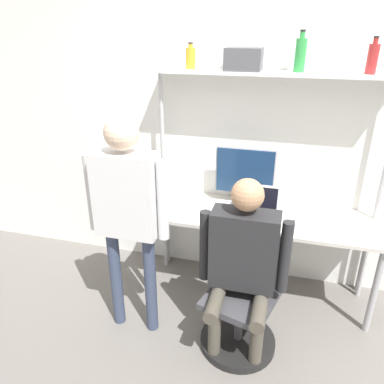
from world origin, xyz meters
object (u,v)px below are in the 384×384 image
cell_phone (291,224)px  bottle_red (373,58)px  person_standing (127,202)px  storage_box (244,59)px  person_seated (243,257)px  office_chair (241,312)px  laptop (259,209)px  bottle_green (300,54)px  bottle_amber (191,58)px  monitor (245,175)px

cell_phone → bottle_red: size_ratio=0.60×
person_standing → storage_box: storage_box is taller
person_seated → person_standing: 0.88m
storage_box → person_seated: bearing=-77.8°
office_chair → bottle_red: (0.70, 0.80, 1.73)m
cell_phone → storage_box: 1.32m
cell_phone → storage_box: storage_box is taller
laptop → bottle_green: (0.19, 0.22, 1.17)m
bottle_amber → person_standing: bearing=-104.9°
cell_phone → bottle_red: bearing=34.8°
monitor → laptop: 0.34m
laptop → bottle_red: bearing=18.1°
cell_phone → storage_box: size_ratio=0.55×
office_chair → storage_box: storage_box is taller
storage_box → monitor: bearing=-4.1°
cell_phone → bottle_red: bottle_red is taller
laptop → person_seated: person_seated is taller
office_chair → person_seated: bearing=-104.4°
bottle_green → storage_box: bottle_green is taller
cell_phone → bottle_amber: bottle_amber is taller
bottle_green → laptop: bearing=-130.8°
monitor → cell_phone: 0.57m
person_standing → bottle_red: bearing=28.8°
bottle_red → bottle_green: 0.49m
person_seated → person_standing: size_ratio=0.79×
monitor → office_chair: bearing=-80.7°
person_standing → monitor: bearing=50.1°
cell_phone → person_seated: bearing=-118.3°
person_standing → bottle_red: (1.53, 0.84, 0.91)m
monitor → office_chair: 1.12m
storage_box → office_chair: bearing=-76.4°
person_seated → bottle_green: (0.23, 0.84, 1.23)m
monitor → bottle_green: bottle_green is taller
person_standing → storage_box: (0.64, 0.84, 0.88)m
bottle_red → bottle_amber: (-1.31, 0.00, -0.02)m
laptop → bottle_amber: bottle_amber is taller
bottle_red → bottle_amber: size_ratio=1.27×
cell_phone → laptop: bearing=165.7°
bottle_amber → storage_box: (0.42, -0.00, -0.00)m
person_standing → bottle_red: bottle_red is taller
cell_phone → office_chair: 0.78m
laptop → bottle_green: bearing=49.2°
person_seated → storage_box: size_ratio=4.91×
office_chair → person_seated: size_ratio=0.67×
bottle_amber → bottle_red: bearing=-0.0°
bottle_green → cell_phone: bearing=-76.3°
monitor → person_seated: 0.89m
office_chair → storage_box: bearing=103.6°
cell_phone → storage_box: bearing=149.0°
monitor → person_standing: bearing=-129.9°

